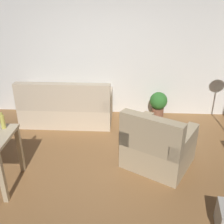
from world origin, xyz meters
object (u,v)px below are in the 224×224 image
at_px(couch, 67,108).
at_px(armchair, 157,147).
at_px(potted_plant, 158,103).
at_px(bottle_squat, 3,121).

height_order(couch, armchair, same).
height_order(potted_plant, bottle_squat, bottle_squat).
bearing_deg(bottle_squat, couch, 75.29).
bearing_deg(bottle_squat, potted_plant, 41.28).
relative_size(couch, potted_plant, 3.11).
bearing_deg(potted_plant, bottle_squat, -138.72).
bearing_deg(armchair, potted_plant, -66.88).
bearing_deg(couch, armchair, 140.70).
distance_m(couch, potted_plant, 1.88).
distance_m(couch, bottle_squat, 1.85).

